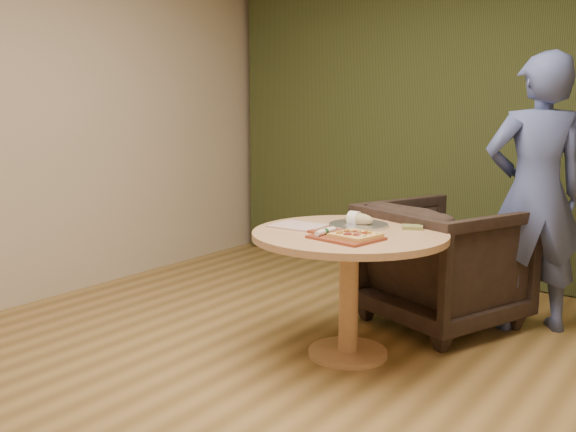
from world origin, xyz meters
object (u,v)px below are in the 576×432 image
(person_standing, at_px, (535,194))
(pizza_paddle, at_px, (345,237))
(flatbread_pizza, at_px, (356,235))
(bread_roll, at_px, (357,219))
(pedestal_table, at_px, (349,255))
(cutlery_roll, at_px, (325,232))
(armchair, at_px, (443,258))
(serving_tray, at_px, (359,225))

(person_standing, bearing_deg, pizza_paddle, 29.26)
(flatbread_pizza, xyz_separation_m, bread_roll, (-0.20, 0.36, 0.02))
(pizza_paddle, distance_m, flatbread_pizza, 0.07)
(pedestal_table, bearing_deg, bread_roll, 106.01)
(cutlery_roll, bearing_deg, armchair, 76.80)
(pizza_paddle, xyz_separation_m, person_standing, (0.65, 1.30, 0.14))
(bread_roll, bearing_deg, pizza_paddle, -70.51)
(armchair, relative_size, person_standing, 0.51)
(pedestal_table, bearing_deg, flatbread_pizza, -52.27)
(person_standing, bearing_deg, pedestal_table, 22.39)
(pedestal_table, relative_size, armchair, 1.22)
(pedestal_table, relative_size, pizza_paddle, 2.42)
(flatbread_pizza, xyz_separation_m, cutlery_roll, (-0.18, -0.02, 0.00))
(pizza_paddle, bearing_deg, bread_roll, 118.83)
(serving_tray, distance_m, person_standing, 1.22)
(flatbread_pizza, height_order, cutlery_roll, flatbread_pizza)
(serving_tray, height_order, bread_roll, bread_roll)
(pedestal_table, relative_size, flatbread_pizza, 4.47)
(flatbread_pizza, height_order, bread_roll, bread_roll)
(serving_tray, bearing_deg, bread_roll, -180.00)
(pedestal_table, distance_m, person_standing, 1.36)
(pedestal_table, distance_m, pizza_paddle, 0.26)
(flatbread_pizza, distance_m, cutlery_roll, 0.18)
(pedestal_table, height_order, pizza_paddle, pizza_paddle)
(flatbread_pizza, bearing_deg, cutlery_roll, -172.63)
(flatbread_pizza, bearing_deg, serving_tray, 117.19)
(flatbread_pizza, relative_size, armchair, 0.27)
(bread_roll, bearing_deg, armchair, 67.37)
(pedestal_table, height_order, person_standing, person_standing)
(cutlery_roll, bearing_deg, person_standing, 60.65)
(flatbread_pizza, height_order, serving_tray, flatbread_pizza)
(pedestal_table, xyz_separation_m, serving_tray, (-0.04, 0.18, 0.15))
(pedestal_table, distance_m, bread_roll, 0.26)
(serving_tray, xyz_separation_m, person_standing, (0.77, 0.93, 0.14))
(flatbread_pizza, bearing_deg, person_standing, 65.68)
(pizza_paddle, distance_m, armchair, 1.09)
(serving_tray, bearing_deg, pizza_paddle, -71.74)
(person_standing, bearing_deg, flatbread_pizza, 31.50)
(pizza_paddle, relative_size, armchair, 0.50)
(armchair, distance_m, person_standing, 0.71)
(pizza_paddle, xyz_separation_m, armchair, (0.15, 1.04, -0.30))
(flatbread_pizza, relative_size, cutlery_roll, 1.27)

